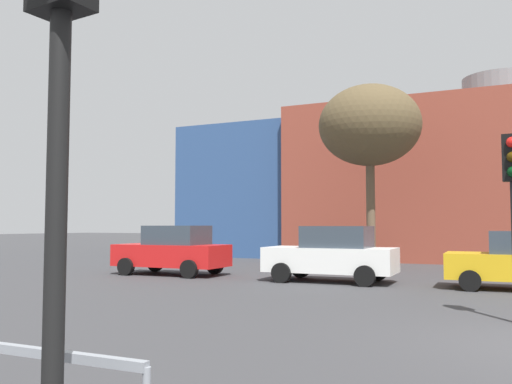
{
  "coord_description": "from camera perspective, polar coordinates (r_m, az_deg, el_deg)",
  "views": [
    {
      "loc": [
        -1.07,
        -9.22,
        1.81
      ],
      "look_at": [
        -9.33,
        8.99,
        3.09
      ],
      "focal_mm": 37.32,
      "sensor_mm": 36.0,
      "label": 1
    }
  ],
  "objects": [
    {
      "name": "bare_tree_0",
      "position": [
        22.84,
        12.08,
        6.9
      ],
      "size": [
        4.23,
        4.23,
        7.69
      ],
      "color": "brown",
      "rests_on": "ground_plane"
    },
    {
      "name": "traffic_light_near_left",
      "position": [
        3.37,
        -20.53,
        15.45
      ],
      "size": [
        0.39,
        0.38,
        3.94
      ],
      "rotation": [
        0.0,
        0.0,
        -1.69
      ],
      "color": "black",
      "rests_on": "ground_plane"
    },
    {
      "name": "building_backdrop",
      "position": [
        32.94,
        24.89,
        0.65
      ],
      "size": [
        35.83,
        13.0,
        10.24
      ],
      "color": "brown",
      "rests_on": "ground_plane"
    },
    {
      "name": "parked_car_1",
      "position": [
        17.51,
        8.14,
        -6.6
      ],
      "size": [
        4.16,
        2.04,
        1.8
      ],
      "rotation": [
        0.0,
        0.0,
        3.14
      ],
      "color": "white",
      "rests_on": "ground_plane"
    },
    {
      "name": "parked_car_0",
      "position": [
        20.1,
        -8.92,
        -6.19
      ],
      "size": [
        4.2,
        2.06,
        1.82
      ],
      "rotation": [
        0.0,
        0.0,
        3.14
      ],
      "color": "red",
      "rests_on": "ground_plane"
    }
  ]
}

